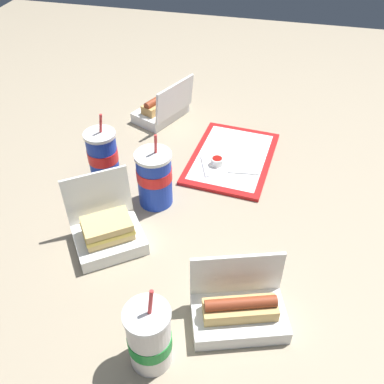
{
  "coord_description": "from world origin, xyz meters",
  "views": [
    {
      "loc": [
        -0.93,
        -0.18,
        0.87
      ],
      "look_at": [
        -0.02,
        0.04,
        0.05
      ],
      "focal_mm": 40.0,
      "sensor_mm": 36.0,
      "label": 1
    }
  ],
  "objects_px": {
    "food_tray": "(232,158)",
    "soda_cup_left": "(103,157)",
    "plastic_fork": "(205,166)",
    "clamshell_hotdog_front": "(162,108)",
    "soda_cup_front": "(155,177)",
    "ketchup_cup": "(218,161)",
    "clamshell_sandwich_back": "(108,231)",
    "soda_cup_right": "(149,337)",
    "clamshell_hotdog_right": "(239,310)"
  },
  "relations": [
    {
      "from": "food_tray",
      "to": "soda_cup_left",
      "type": "bearing_deg",
      "value": 119.08
    },
    {
      "from": "food_tray",
      "to": "soda_cup_left",
      "type": "height_order",
      "value": "soda_cup_left"
    },
    {
      "from": "plastic_fork",
      "to": "clamshell_hotdog_front",
      "type": "relative_size",
      "value": 0.45
    },
    {
      "from": "soda_cup_left",
      "to": "food_tray",
      "type": "bearing_deg",
      "value": -60.92
    },
    {
      "from": "soda_cup_front",
      "to": "ketchup_cup",
      "type": "bearing_deg",
      "value": -36.12
    },
    {
      "from": "plastic_fork",
      "to": "soda_cup_left",
      "type": "bearing_deg",
      "value": 93.16
    },
    {
      "from": "clamshell_sandwich_back",
      "to": "soda_cup_left",
      "type": "relative_size",
      "value": 1.01
    },
    {
      "from": "ketchup_cup",
      "to": "soda_cup_front",
      "type": "bearing_deg",
      "value": 143.88
    },
    {
      "from": "food_tray",
      "to": "soda_cup_left",
      "type": "distance_m",
      "value": 0.43
    },
    {
      "from": "food_tray",
      "to": "plastic_fork",
      "type": "height_order",
      "value": "plastic_fork"
    },
    {
      "from": "soda_cup_right",
      "to": "food_tray",
      "type": "bearing_deg",
      "value": -3.73
    },
    {
      "from": "food_tray",
      "to": "clamshell_hotdog_front",
      "type": "xyz_separation_m",
      "value": [
        0.2,
        0.3,
        0.03
      ]
    },
    {
      "from": "ketchup_cup",
      "to": "soda_cup_left",
      "type": "height_order",
      "value": "soda_cup_left"
    },
    {
      "from": "food_tray",
      "to": "ketchup_cup",
      "type": "bearing_deg",
      "value": 146.43
    },
    {
      "from": "ketchup_cup",
      "to": "food_tray",
      "type": "bearing_deg",
      "value": -33.57
    },
    {
      "from": "clamshell_sandwich_back",
      "to": "clamshell_hotdog_right",
      "type": "bearing_deg",
      "value": -112.53
    },
    {
      "from": "ketchup_cup",
      "to": "plastic_fork",
      "type": "relative_size",
      "value": 0.36
    },
    {
      "from": "soda_cup_front",
      "to": "plastic_fork",
      "type": "bearing_deg",
      "value": -31.22
    },
    {
      "from": "clamshell_hotdog_front",
      "to": "clamshell_sandwich_back",
      "type": "xyz_separation_m",
      "value": [
        -0.65,
        -0.04,
        0.0
      ]
    },
    {
      "from": "ketchup_cup",
      "to": "soda_cup_front",
      "type": "height_order",
      "value": "soda_cup_front"
    },
    {
      "from": "food_tray",
      "to": "clamshell_hotdog_right",
      "type": "height_order",
      "value": "clamshell_hotdog_right"
    },
    {
      "from": "plastic_fork",
      "to": "soda_cup_left",
      "type": "xyz_separation_m",
      "value": [
        -0.13,
        0.29,
        0.08
      ]
    },
    {
      "from": "clamshell_sandwich_back",
      "to": "soda_cup_front",
      "type": "height_order",
      "value": "soda_cup_front"
    },
    {
      "from": "plastic_fork",
      "to": "soda_cup_left",
      "type": "relative_size",
      "value": 0.46
    },
    {
      "from": "soda_cup_right",
      "to": "soda_cup_left",
      "type": "relative_size",
      "value": 0.95
    },
    {
      "from": "ketchup_cup",
      "to": "soda_cup_left",
      "type": "distance_m",
      "value": 0.37
    },
    {
      "from": "plastic_fork",
      "to": "clamshell_sandwich_back",
      "type": "bearing_deg",
      "value": 133.71
    },
    {
      "from": "clamshell_hotdog_right",
      "to": "soda_cup_right",
      "type": "relative_size",
      "value": 1.05
    },
    {
      "from": "clamshell_hotdog_right",
      "to": "soda_cup_front",
      "type": "relative_size",
      "value": 1.02
    },
    {
      "from": "clamshell_hotdog_front",
      "to": "soda_cup_right",
      "type": "bearing_deg",
      "value": -164.86
    },
    {
      "from": "food_tray",
      "to": "soda_cup_right",
      "type": "height_order",
      "value": "soda_cup_right"
    },
    {
      "from": "ketchup_cup",
      "to": "clamshell_sandwich_back",
      "type": "relative_size",
      "value": 0.17
    },
    {
      "from": "soda_cup_right",
      "to": "clamshell_hotdog_front",
      "type": "bearing_deg",
      "value": 15.14
    },
    {
      "from": "food_tray",
      "to": "ketchup_cup",
      "type": "xyz_separation_m",
      "value": [
        -0.06,
        0.04,
        0.02
      ]
    },
    {
      "from": "food_tray",
      "to": "soda_cup_front",
      "type": "bearing_deg",
      "value": 144.41
    },
    {
      "from": "clamshell_sandwich_back",
      "to": "soda_cup_left",
      "type": "distance_m",
      "value": 0.27
    },
    {
      "from": "food_tray",
      "to": "soda_cup_right",
      "type": "distance_m",
      "value": 0.74
    },
    {
      "from": "ketchup_cup",
      "to": "soda_cup_front",
      "type": "distance_m",
      "value": 0.26
    },
    {
      "from": "soda_cup_front",
      "to": "soda_cup_right",
      "type": "bearing_deg",
      "value": -163.95
    },
    {
      "from": "soda_cup_front",
      "to": "soda_cup_right",
      "type": "xyz_separation_m",
      "value": [
        -0.48,
        -0.14,
        -0.01
      ]
    },
    {
      "from": "clamshell_hotdog_front",
      "to": "soda_cup_front",
      "type": "height_order",
      "value": "soda_cup_front"
    },
    {
      "from": "ketchup_cup",
      "to": "plastic_fork",
      "type": "bearing_deg",
      "value": 120.29
    },
    {
      "from": "clamshell_sandwich_back",
      "to": "soda_cup_right",
      "type": "height_order",
      "value": "soda_cup_right"
    },
    {
      "from": "food_tray",
      "to": "clamshell_hotdog_right",
      "type": "distance_m",
      "value": 0.62
    },
    {
      "from": "food_tray",
      "to": "clamshell_sandwich_back",
      "type": "height_order",
      "value": "clamshell_sandwich_back"
    },
    {
      "from": "food_tray",
      "to": "plastic_fork",
      "type": "distance_m",
      "value": 0.11
    },
    {
      "from": "ketchup_cup",
      "to": "soda_cup_right",
      "type": "relative_size",
      "value": 0.18
    },
    {
      "from": "clamshell_hotdog_right",
      "to": "soda_cup_left",
      "type": "xyz_separation_m",
      "value": [
        0.4,
        0.48,
        0.05
      ]
    },
    {
      "from": "food_tray",
      "to": "clamshell_hotdog_right",
      "type": "bearing_deg",
      "value": -169.19
    },
    {
      "from": "clamshell_hotdog_front",
      "to": "clamshell_hotdog_right",
      "type": "relative_size",
      "value": 1.01
    }
  ]
}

